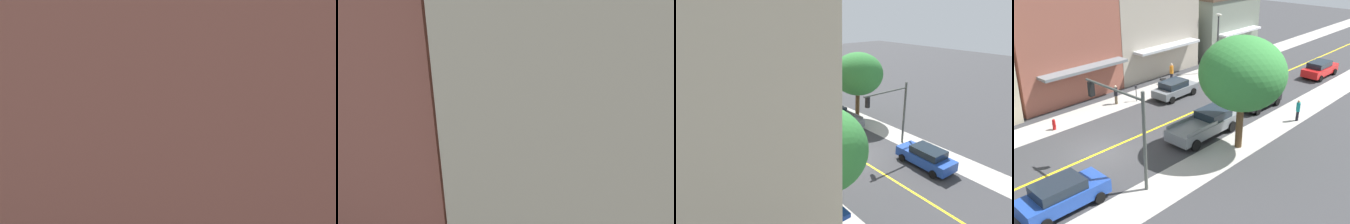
# 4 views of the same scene
# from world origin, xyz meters

# --- Properties ---
(ground_plane) EXTENTS (140.00, 140.00, 0.00)m
(ground_plane) POSITION_xyz_m (0.00, 0.00, 0.00)
(ground_plane) COLOR #38383A
(sidewalk_left) EXTENTS (2.78, 126.00, 0.01)m
(sidewalk_left) POSITION_xyz_m (-6.05, 0.00, 0.00)
(sidewalk_left) COLOR #ADA8A0
(sidewalk_left) RESTS_ON ground
(sidewalk_right) EXTENTS (2.78, 126.00, 0.01)m
(sidewalk_right) POSITION_xyz_m (6.05, 0.00, 0.00)
(sidewalk_right) COLOR #ADA8A0
(sidewalk_right) RESTS_ON ground
(road_centerline_stripe) EXTENTS (0.20, 126.00, 0.00)m
(road_centerline_stripe) POSITION_xyz_m (0.00, 0.00, 0.00)
(road_centerline_stripe) COLOR yellow
(road_centerline_stripe) RESTS_ON ground
(brick_apartment_block) EXTENTS (12.30, 8.63, 13.43)m
(brick_apartment_block) POSITION_xyz_m (-13.61, -5.33, 6.73)
(brick_apartment_block) COLOR beige
(brick_apartment_block) RESTS_ON ground
(tan_rowhouse) EXTENTS (11.61, 10.93, 14.14)m
(tan_rowhouse) POSITION_xyz_m (-13.61, 4.59, 7.08)
(tan_rowhouse) COLOR #935142
(tan_rowhouse) RESTS_ON ground
(street_tree_left_near) EXTENTS (5.32, 5.32, 7.42)m
(street_tree_left_near) POSITION_xyz_m (-7.00, -5.74, 5.15)
(street_tree_left_near) COLOR brown
(street_tree_left_near) RESTS_ON ground
(street_tree_right_corner) EXTENTS (5.61, 5.61, 7.58)m
(street_tree_right_corner) POSITION_xyz_m (6.17, 6.88, 5.18)
(street_tree_right_corner) COLOR brown
(street_tree_right_corner) RESTS_ON ground
(fire_hydrant) EXTENTS (0.44, 0.24, 0.84)m
(fire_hydrant) POSITION_xyz_m (-5.34, -0.23, 0.42)
(fire_hydrant) COLOR red
(fire_hydrant) RESTS_ON ground
(parking_meter) EXTENTS (0.12, 0.18, 1.44)m
(parking_meter) POSITION_xyz_m (-5.21, 7.68, 0.95)
(parking_meter) COLOR #4C4C51
(parking_meter) RESTS_ON ground
(traffic_light_mast) EXTENTS (5.07, 0.32, 5.87)m
(traffic_light_mast) POSITION_xyz_m (3.77, -0.81, 3.93)
(traffic_light_mast) COLOR #474C47
(traffic_light_mast) RESTS_ON ground
(street_lamp) EXTENTS (0.70, 0.36, 6.13)m
(street_lamp) POSITION_xyz_m (-5.33, 19.01, 3.82)
(street_lamp) COLOR #38383D
(street_lamp) RESTS_ON ground
(red_sedan_right_curb) EXTENTS (2.08, 4.74, 1.61)m
(red_sedan_right_curb) POSITION_xyz_m (3.27, 25.03, 0.84)
(red_sedan_right_curb) COLOR red
(red_sedan_right_curb) RESTS_ON ground
(grey_sedan_left_curb) EXTENTS (2.14, 4.35, 1.54)m
(grey_sedan_left_curb) POSITION_xyz_m (-3.50, 10.71, 0.80)
(grey_sedan_left_curb) COLOR slate
(grey_sedan_left_curb) RESTS_ON ground
(black_sedan_right_curb) EXTENTS (2.10, 4.29, 1.54)m
(black_sedan_right_curb) POSITION_xyz_m (3.30, 13.73, 0.80)
(black_sedan_right_curb) COLOR black
(black_sedan_right_curb) RESTS_ON ground
(blue_sedan_right_curb) EXTENTS (2.20, 4.76, 1.66)m
(blue_sedan_right_curb) POSITION_xyz_m (3.53, -4.95, 0.86)
(blue_sedan_right_curb) COLOR #1E429E
(blue_sedan_right_curb) RESTS_ON ground
(grey_pickup_truck) EXTENTS (2.33, 5.90, 1.71)m
(grey_pickup_truck) POSITION_xyz_m (3.41, 6.65, 0.88)
(grey_pickup_truck) COLOR slate
(grey_pickup_truck) RESTS_ON ground
(pedestrian_black_shirt) EXTENTS (0.32, 0.32, 1.67)m
(pedestrian_black_shirt) POSITION_xyz_m (-5.98, 6.09, 0.89)
(pedestrian_black_shirt) COLOR brown
(pedestrian_black_shirt) RESTS_ON ground
(pedestrian_teal_shirt) EXTENTS (0.30, 0.30, 1.71)m
(pedestrian_teal_shirt) POSITION_xyz_m (6.99, 13.49, 0.92)
(pedestrian_teal_shirt) COLOR black
(pedestrian_teal_shirt) RESTS_ON ground
(pedestrian_orange_shirt) EXTENTS (0.39, 0.39, 1.85)m
(pedestrian_orange_shirt) POSITION_xyz_m (-6.66, 13.53, 0.97)
(pedestrian_orange_shirt) COLOR black
(pedestrian_orange_shirt) RESTS_ON ground
(small_dog) EXTENTS (0.32, 0.82, 0.62)m
(small_dog) POSITION_xyz_m (-6.85, 12.54, 0.41)
(small_dog) COLOR black
(small_dog) RESTS_ON ground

